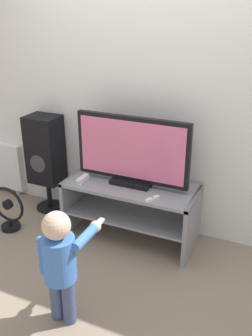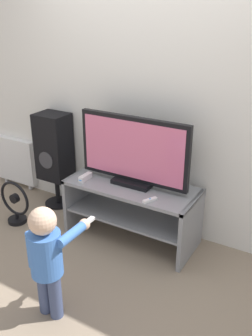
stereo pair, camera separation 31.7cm
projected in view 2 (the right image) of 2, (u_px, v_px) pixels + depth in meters
ground_plane at (117, 251)px, 3.36m from camera, size 16.00×16.00×0.00m
wall_back at (151, 94)px, 3.31m from camera, size 10.00×0.06×2.60m
tv_stand at (132, 203)px, 3.42m from camera, size 1.20×0.52×0.55m
television at (133, 152)px, 3.24m from camera, size 1.04×0.20×0.62m
game_console at (85, 177)px, 3.43m from camera, size 0.05×0.16×0.05m
remote_primary at (150, 200)px, 3.06m from camera, size 0.09×0.13×0.03m
child at (47, 254)px, 2.49m from camera, size 0.33×0.48×0.86m
speaker_tower at (54, 149)px, 3.89m from camera, size 0.33×0.29×1.03m
floor_fan at (15, 204)px, 3.72m from camera, size 0.37×0.19×0.45m
radiator at (16, 160)px, 4.45m from camera, size 0.57×0.08×0.60m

